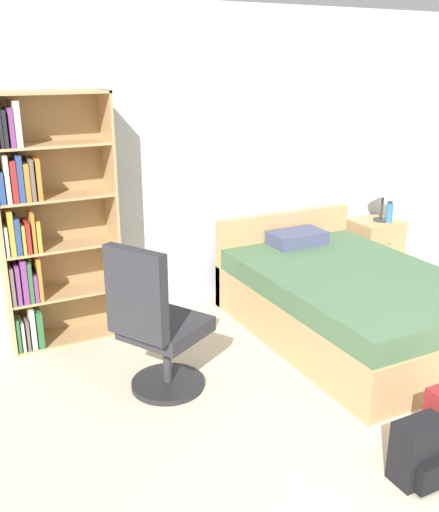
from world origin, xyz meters
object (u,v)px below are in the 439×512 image
(nightstand, at_px, (374,248))
(backpack_black, at_px, (421,453))
(bookshelf, at_px, (41,224))
(bed, at_px, (347,300))
(table_lamp, at_px, (384,188))
(office_chair, at_px, (156,328))
(water_bottle, at_px, (389,212))

(nightstand, xyz_separation_m, backpack_black, (-1.89, -2.52, -0.13))
(bookshelf, distance_m, bed, 2.48)
(bed, relative_size, backpack_black, 6.05)
(table_lamp, xyz_separation_m, backpack_black, (-1.92, -2.49, -0.77))
(bed, xyz_separation_m, table_lamp, (1.14, 0.90, 0.65))
(nightstand, height_order, table_lamp, table_lamp)
(office_chair, distance_m, nightstand, 3.03)
(office_chair, xyz_separation_m, backpack_black, (0.93, -1.42, -0.32))
(bed, distance_m, table_lamp, 1.59)
(office_chair, height_order, nightstand, office_chair)
(nightstand, height_order, backpack_black, nightstand)
(nightstand, bearing_deg, backpack_black, -126.81)
(bookshelf, bearing_deg, bed, -23.43)
(bookshelf, relative_size, water_bottle, 9.02)
(bookshelf, xyz_separation_m, office_chair, (0.48, -1.11, -0.48))
(office_chair, xyz_separation_m, water_bottle, (2.89, 1.00, 0.21))
(office_chair, distance_m, backpack_black, 1.73)
(office_chair, xyz_separation_m, nightstand, (2.82, 1.10, -0.19))
(backpack_black, bearing_deg, table_lamp, 52.40)
(bookshelf, xyz_separation_m, nightstand, (3.30, -0.01, -0.68))
(bookshelf, relative_size, nightstand, 3.26)
(bed, xyz_separation_m, nightstand, (1.11, 0.93, 0.01))
(bookshelf, relative_size, table_lamp, 4.42)
(bed, height_order, nightstand, bed)
(bed, bearing_deg, table_lamp, 38.40)
(bed, height_order, office_chair, office_chair)
(bookshelf, height_order, nightstand, bookshelf)
(table_lamp, relative_size, backpack_black, 1.26)
(table_lamp, bearing_deg, backpack_black, -127.60)
(water_bottle, xyz_separation_m, backpack_black, (-1.95, -2.42, -0.53))
(bookshelf, bearing_deg, office_chair, -66.81)
(table_lamp, xyz_separation_m, water_bottle, (0.04, -0.07, -0.24))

